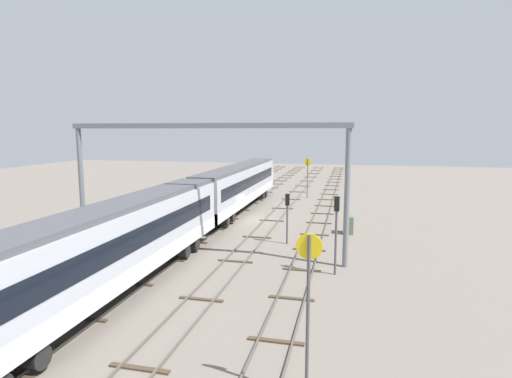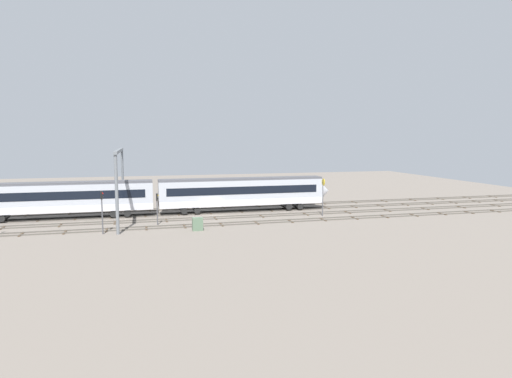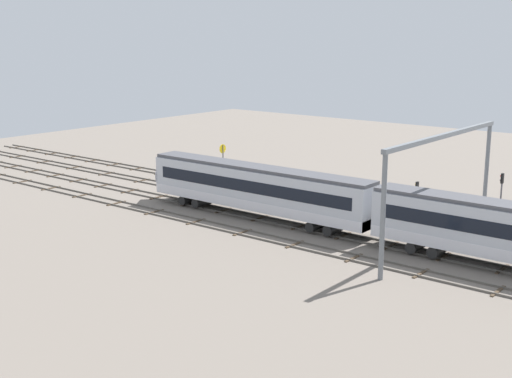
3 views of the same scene
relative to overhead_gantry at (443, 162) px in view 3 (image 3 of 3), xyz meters
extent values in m
plane|color=slate|center=(12.19, -0.10, -6.99)|extent=(138.41, 138.41, 0.00)
cube|color=#59544C|center=(12.19, -7.68, -6.91)|extent=(122.41, 0.07, 0.16)
cube|color=#59544C|center=(12.19, -6.25, -6.91)|extent=(122.41, 0.07, 0.16)
cube|color=#473828|center=(-1.41, -6.96, -6.95)|extent=(0.24, 2.40, 0.08)
cube|color=#473828|center=(3.13, -6.96, -6.95)|extent=(0.24, 2.40, 0.08)
cube|color=#473828|center=(7.66, -6.96, -6.95)|extent=(0.24, 2.40, 0.08)
cube|color=#473828|center=(12.19, -6.96, -6.95)|extent=(0.24, 2.40, 0.08)
cube|color=#473828|center=(16.73, -6.96, -6.95)|extent=(0.24, 2.40, 0.08)
cube|color=#473828|center=(21.26, -6.96, -6.95)|extent=(0.24, 2.40, 0.08)
cube|color=#473828|center=(25.79, -6.96, -6.95)|extent=(0.24, 2.40, 0.08)
cube|color=#473828|center=(30.33, -6.96, -6.95)|extent=(0.24, 2.40, 0.08)
cube|color=#473828|center=(34.86, -6.96, -6.95)|extent=(0.24, 2.40, 0.08)
cube|color=#473828|center=(39.40, -6.96, -6.95)|extent=(0.24, 2.40, 0.08)
cube|color=#473828|center=(43.93, -6.96, -6.95)|extent=(0.24, 2.40, 0.08)
cube|color=#473828|center=(48.46, -6.96, -6.95)|extent=(0.24, 2.40, 0.08)
cube|color=#473828|center=(53.00, -6.96, -6.95)|extent=(0.24, 2.40, 0.08)
cube|color=#473828|center=(57.53, -6.96, -6.95)|extent=(0.24, 2.40, 0.08)
cube|color=#473828|center=(62.06, -6.96, -6.95)|extent=(0.24, 2.40, 0.08)
cube|color=#473828|center=(66.60, -6.96, -6.95)|extent=(0.24, 2.40, 0.08)
cube|color=#473828|center=(71.13, -6.96, -6.95)|extent=(0.24, 2.40, 0.08)
cube|color=#59544C|center=(12.19, -3.11, -6.91)|extent=(122.41, 0.07, 0.16)
cube|color=#59544C|center=(12.19, -1.67, -6.91)|extent=(122.41, 0.07, 0.16)
cube|color=#473828|center=(-0.69, -2.39, -6.95)|extent=(0.24, 2.40, 0.08)
cube|color=#473828|center=(5.75, -2.39, -6.95)|extent=(0.24, 2.40, 0.08)
cube|color=#473828|center=(12.19, -2.39, -6.95)|extent=(0.24, 2.40, 0.08)
cube|color=#473828|center=(18.64, -2.39, -6.95)|extent=(0.24, 2.40, 0.08)
cube|color=#473828|center=(25.08, -2.39, -6.95)|extent=(0.24, 2.40, 0.08)
cube|color=#473828|center=(31.52, -2.39, -6.95)|extent=(0.24, 2.40, 0.08)
cube|color=#473828|center=(37.96, -2.39, -6.95)|extent=(0.24, 2.40, 0.08)
cube|color=#473828|center=(44.41, -2.39, -6.95)|extent=(0.24, 2.40, 0.08)
cube|color=#473828|center=(50.85, -2.39, -6.95)|extent=(0.24, 2.40, 0.08)
cube|color=#473828|center=(57.29, -2.39, -6.95)|extent=(0.24, 2.40, 0.08)
cube|color=#473828|center=(63.74, -2.39, -6.95)|extent=(0.24, 2.40, 0.08)
cube|color=#59544C|center=(12.19, 1.47, -6.91)|extent=(122.41, 0.07, 0.16)
cube|color=#59544C|center=(12.19, 2.91, -6.91)|extent=(122.41, 0.07, 0.16)
cube|color=#473828|center=(-5.94, 2.19, -6.95)|extent=(0.24, 2.40, 0.08)
cube|color=#473828|center=(-1.41, 2.19, -6.95)|extent=(0.24, 2.40, 0.08)
cube|color=#473828|center=(3.13, 2.19, -6.95)|extent=(0.24, 2.40, 0.08)
cube|color=#473828|center=(7.66, 2.19, -6.95)|extent=(0.24, 2.40, 0.08)
cube|color=#473828|center=(12.19, 2.19, -6.95)|extent=(0.24, 2.40, 0.08)
cube|color=#473828|center=(16.73, 2.19, -6.95)|extent=(0.24, 2.40, 0.08)
cube|color=#473828|center=(21.26, 2.19, -6.95)|extent=(0.24, 2.40, 0.08)
cube|color=#473828|center=(25.79, 2.19, -6.95)|extent=(0.24, 2.40, 0.08)
cube|color=#473828|center=(30.33, 2.19, -6.95)|extent=(0.24, 2.40, 0.08)
cube|color=#473828|center=(34.86, 2.19, -6.95)|extent=(0.24, 2.40, 0.08)
cube|color=#473828|center=(39.40, 2.19, -6.95)|extent=(0.24, 2.40, 0.08)
cube|color=#473828|center=(43.93, 2.19, -6.95)|extent=(0.24, 2.40, 0.08)
cube|color=#473828|center=(48.46, 2.19, -6.95)|extent=(0.24, 2.40, 0.08)
cube|color=#473828|center=(53.00, 2.19, -6.95)|extent=(0.24, 2.40, 0.08)
cube|color=#473828|center=(57.53, 2.19, -6.95)|extent=(0.24, 2.40, 0.08)
cube|color=#59544C|center=(12.19, 6.05, -6.91)|extent=(122.41, 0.07, 0.16)
cube|color=#59544C|center=(12.19, 7.48, -6.91)|extent=(122.41, 0.07, 0.16)
cube|color=#473828|center=(-7.28, 6.76, -6.95)|extent=(0.24, 2.40, 0.08)
cube|color=#473828|center=(-1.72, 6.76, -6.95)|extent=(0.24, 2.40, 0.08)
cube|color=#473828|center=(3.85, 6.76, -6.95)|extent=(0.24, 2.40, 0.08)
cube|color=#473828|center=(9.41, 6.76, -6.95)|extent=(0.24, 2.40, 0.08)
cube|color=#473828|center=(14.98, 6.76, -6.95)|extent=(0.24, 2.40, 0.08)
cube|color=#473828|center=(20.54, 6.76, -6.95)|extent=(0.24, 2.40, 0.08)
cube|color=#473828|center=(26.10, 6.76, -6.95)|extent=(0.24, 2.40, 0.08)
cube|color=#473828|center=(31.67, 6.76, -6.95)|extent=(0.24, 2.40, 0.08)
cube|color=#473828|center=(37.23, 6.76, -6.95)|extent=(0.24, 2.40, 0.08)
cube|color=#473828|center=(42.80, 6.76, -6.95)|extent=(0.24, 2.40, 0.08)
cube|color=#473828|center=(48.36, 6.76, -6.95)|extent=(0.24, 2.40, 0.08)
cube|color=#B7BCC6|center=(16.99, 2.19, -4.13)|extent=(24.00, 2.90, 3.60)
cube|color=silver|center=(16.99, 2.19, -5.48)|extent=(24.00, 2.94, 0.90)
cube|color=#4C4C51|center=(16.99, 2.19, -2.18)|extent=(24.00, 2.50, 0.30)
cube|color=black|center=(16.99, 0.73, -3.69)|extent=(22.00, 0.04, 1.10)
cube|color=black|center=(16.99, 3.65, -3.69)|extent=(22.00, 0.04, 1.10)
cylinder|color=black|center=(8.41, 2.19, -6.38)|extent=(0.90, 2.70, 0.90)
cylinder|color=black|center=(10.21, 2.19, -6.38)|extent=(0.90, 2.70, 0.90)
cylinder|color=black|center=(23.77, 2.19, -6.38)|extent=(0.90, 2.70, 0.90)
cylinder|color=black|center=(25.57, 2.19, -6.38)|extent=(0.90, 2.70, 0.90)
cylinder|color=black|center=(-1.03, 2.19, -6.38)|extent=(0.90, 2.70, 0.90)
cylinder|color=black|center=(0.77, 2.19, -6.38)|extent=(0.90, 2.70, 0.90)
cone|color=silver|center=(29.79, 2.19, -4.31)|extent=(1.60, 3.24, 3.24)
cylinder|color=slate|center=(0.00, -9.60, -2.53)|extent=(0.36, 0.36, 8.92)
cylinder|color=slate|center=(0.00, 9.60, -2.53)|extent=(0.36, 0.36, 8.92)
cube|color=slate|center=(0.00, 0.00, 2.11)|extent=(0.40, 19.80, 0.35)
cylinder|color=#4C4C51|center=(26.91, -4.27, -4.41)|extent=(0.12, 0.12, 5.16)
cylinder|color=yellow|center=(26.95, -4.27, -2.27)|extent=(0.05, 0.99, 0.99)
cube|color=black|center=(26.98, -4.27, -2.27)|extent=(0.02, 0.44, 0.12)
cylinder|color=#4C4C51|center=(4.51, -5.10, -5.46)|extent=(0.14, 0.14, 3.05)
cube|color=black|center=(4.51, -5.10, -3.49)|extent=(0.20, 0.32, 0.90)
sphere|color=yellow|center=(4.62, -5.10, -3.29)|extent=(0.20, 0.20, 0.20)
sphere|color=#262626|center=(4.62, -5.10, -3.69)|extent=(0.20, 0.20, 0.20)
cylinder|color=#4C4C51|center=(-1.65, -9.04, -5.00)|extent=(0.14, 0.14, 3.97)
cube|color=black|center=(-1.65, -9.04, -2.57)|extent=(0.20, 0.32, 0.90)
sphere|color=red|center=(-1.54, -9.04, -2.37)|extent=(0.20, 0.20, 0.20)
sphere|color=#262626|center=(-1.54, -9.04, -2.77)|extent=(0.20, 0.20, 0.20)
cube|color=#597259|center=(8.91, -9.74, -6.22)|extent=(1.21, 0.79, 1.53)
cube|color=#333333|center=(9.52, -9.74, -5.99)|extent=(0.02, 0.56, 0.24)
camera|label=1|loc=(-26.31, -9.81, 1.80)|focal=28.77mm
camera|label=2|loc=(2.56, -61.14, 3.78)|focal=31.41mm
camera|label=3|loc=(-21.67, 50.52, 9.81)|focal=48.14mm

